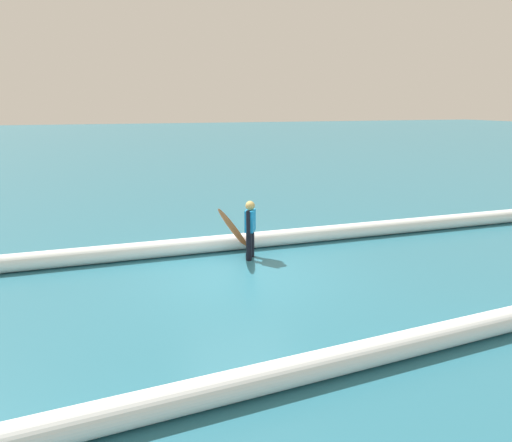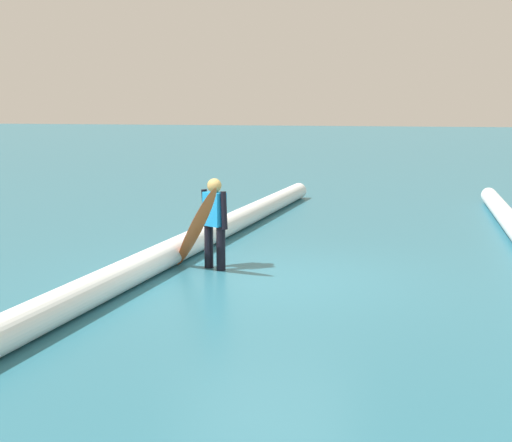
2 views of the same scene
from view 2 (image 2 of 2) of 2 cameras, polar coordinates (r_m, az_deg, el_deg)
ground_plane at (r=11.44m, az=0.61°, el=-4.26°), size 167.01×167.01×0.00m
surfer at (r=12.02m, az=-3.04°, el=0.18°), size 0.34×0.49×1.41m
surfboard at (r=11.79m, az=-4.42°, el=-0.55°), size 1.19×1.15×1.38m
wave_crest_foreground at (r=11.69m, az=-7.77°, el=-3.04°), size 20.47×0.61×0.41m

